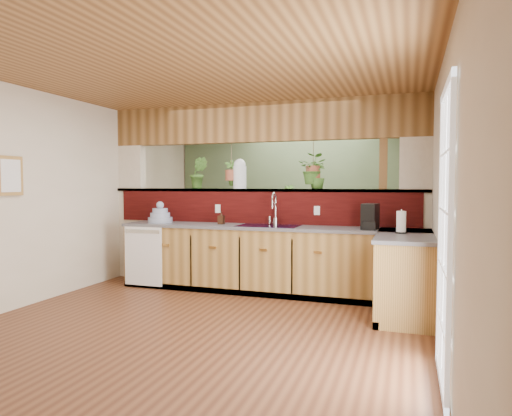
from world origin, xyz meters
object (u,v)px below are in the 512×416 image
(paper_towel, at_px, (401,223))
(shelving_console, at_px, (267,235))
(soap_dispenser, at_px, (221,218))
(faucet, at_px, (274,207))
(glass_jar, at_px, (240,174))
(coffee_maker, at_px, (370,218))
(dish_stack, at_px, (160,216))

(paper_towel, bearing_deg, shelving_console, 132.01)
(paper_towel, bearing_deg, soap_dispenser, 169.38)
(faucet, distance_m, soap_dispenser, 0.76)
(faucet, relative_size, shelving_console, 0.32)
(paper_towel, height_order, glass_jar, glass_jar)
(paper_towel, bearing_deg, glass_jar, 160.50)
(glass_jar, bearing_deg, coffee_maker, -13.32)
(soap_dispenser, distance_m, paper_towel, 2.43)
(paper_towel, bearing_deg, faucet, 160.82)
(dish_stack, bearing_deg, paper_towel, -7.03)
(paper_towel, distance_m, glass_jar, 2.45)
(soap_dispenser, distance_m, glass_jar, 0.72)
(coffee_maker, xyz_separation_m, paper_towel, (0.37, -0.35, -0.02))
(faucet, bearing_deg, glass_jar, 159.62)
(dish_stack, relative_size, coffee_maker, 1.11)
(faucet, bearing_deg, coffee_maker, -9.96)
(glass_jar, bearing_deg, soap_dispenser, -112.66)
(paper_towel, xyz_separation_m, shelving_console, (-2.43, 2.69, -0.52))
(dish_stack, xyz_separation_m, soap_dispenser, (0.94, 0.04, -0.01))
(dish_stack, distance_m, coffee_maker, 2.96)
(dish_stack, distance_m, soap_dispenser, 0.94)
(paper_towel, distance_m, shelving_console, 3.66)
(coffee_maker, relative_size, shelving_console, 0.23)
(paper_towel, xyz_separation_m, glass_jar, (-2.24, 0.79, 0.58))
(dish_stack, height_order, shelving_console, dish_stack)
(faucet, distance_m, glass_jar, 0.78)
(soap_dispenser, height_order, glass_jar, glass_jar)
(glass_jar, distance_m, shelving_console, 2.21)
(dish_stack, bearing_deg, shelving_console, 68.49)
(faucet, xyz_separation_m, dish_stack, (-1.67, -0.17, -0.15))
(coffee_maker, bearing_deg, dish_stack, -171.95)
(coffee_maker, bearing_deg, faucet, 179.25)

